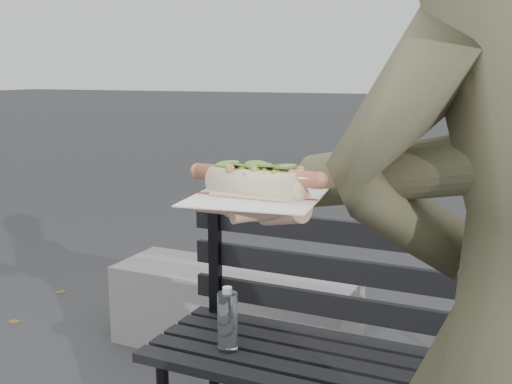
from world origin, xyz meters
TOP-DOWN VIEW (x-y plane):
  - park_bench at (-0.05, 0.91)m, footprint 1.50×0.44m
  - concrete_block at (-0.96, 1.68)m, footprint 1.20×0.40m
  - held_hotdog at (0.13, 0.08)m, footprint 0.64×0.31m

SIDE VIEW (x-z plane):
  - concrete_block at x=-0.96m, z-range 0.00..0.40m
  - park_bench at x=-0.05m, z-range 0.08..0.96m
  - held_hotdog at x=0.13m, z-range 1.10..1.30m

